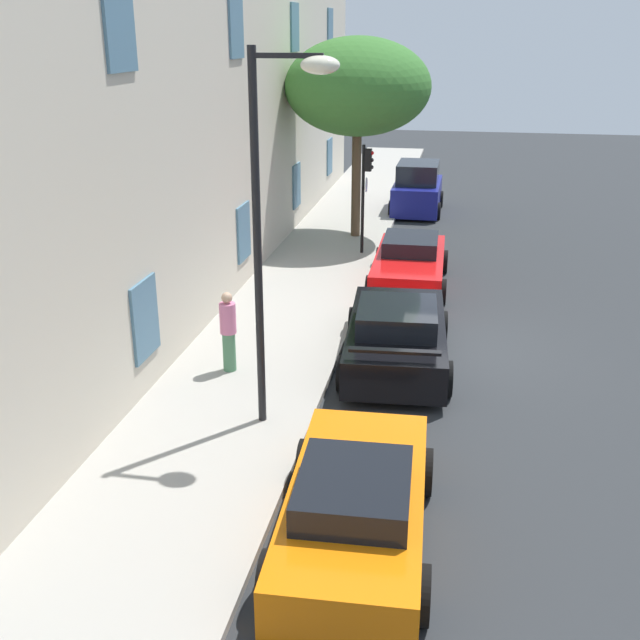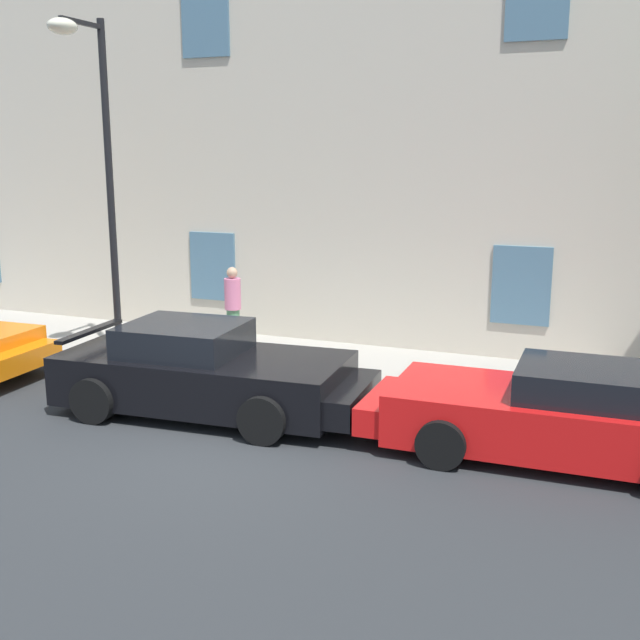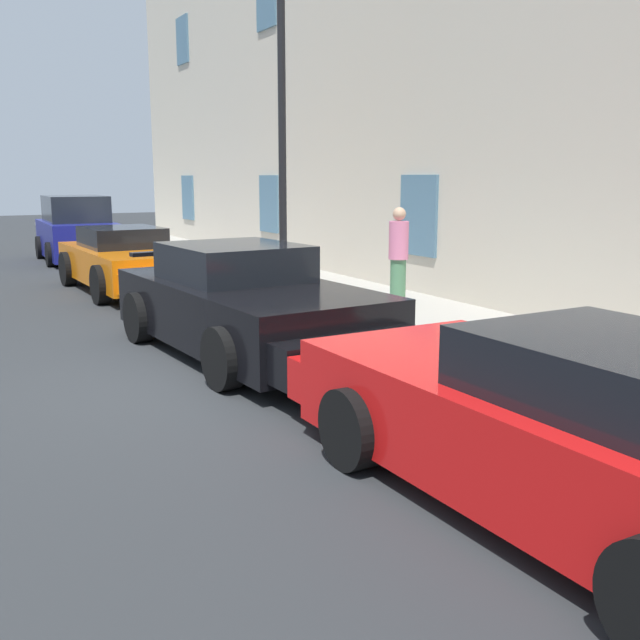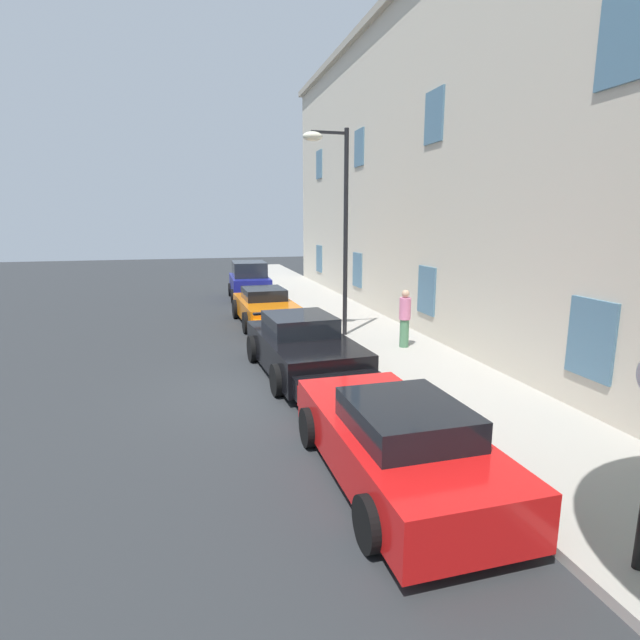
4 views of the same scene
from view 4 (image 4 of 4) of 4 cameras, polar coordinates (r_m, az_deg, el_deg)
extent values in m
plane|color=#2B2D30|center=(11.44, -7.08, -7.91)|extent=(80.00, 80.00, 0.00)
cube|color=#A8A399|center=(12.62, 12.06, -5.89)|extent=(60.00, 3.34, 0.14)
cube|color=beige|center=(14.00, 25.88, 17.69)|extent=(41.75, 3.28, 11.12)
cube|color=slate|center=(28.42, -0.10, 7.10)|extent=(1.10, 0.06, 1.50)
cube|color=slate|center=(22.05, 4.32, 5.79)|extent=(1.10, 0.06, 1.50)
cube|color=slate|center=(15.93, 12.19, 3.36)|extent=(1.10, 0.06, 1.50)
cube|color=slate|center=(10.51, 28.77, -1.94)|extent=(1.10, 0.06, 1.50)
cube|color=slate|center=(28.49, -0.10, 17.51)|extent=(1.10, 0.06, 1.50)
cube|color=slate|center=(22.14, 4.54, 19.21)|extent=(1.10, 0.06, 1.50)
cube|color=slate|center=(16.05, 13.02, 21.92)|extent=(1.10, 0.06, 1.50)
cube|color=slate|center=(10.71, 31.73, 26.05)|extent=(1.10, 0.06, 1.50)
cube|color=orange|center=(18.30, -6.28, 1.25)|extent=(4.48, 1.99, 0.66)
cube|color=black|center=(18.54, -6.51, 3.06)|extent=(1.82, 1.53, 0.41)
cube|color=orange|center=(16.45, -5.01, -0.18)|extent=(1.39, 1.73, 0.36)
cylinder|color=black|center=(17.22, -2.43, 0.04)|extent=(0.74, 0.27, 0.73)
cylinder|color=black|center=(16.86, -8.44, -0.32)|extent=(0.74, 0.27, 0.73)
cylinder|color=black|center=(19.83, -4.42, 1.55)|extent=(0.74, 0.27, 0.73)
cylinder|color=black|center=(19.52, -9.65, 1.26)|extent=(0.74, 0.27, 0.73)
cube|color=black|center=(12.37, -1.93, -3.57)|extent=(4.65, 2.29, 0.77)
cube|color=black|center=(12.54, -2.40, -0.44)|extent=(1.91, 1.71, 0.47)
cube|color=black|center=(10.58, 1.18, -6.74)|extent=(1.48, 1.92, 0.42)
cube|color=black|center=(14.19, -4.36, 0.88)|extent=(0.27, 1.70, 0.06)
cylinder|color=black|center=(11.49, 4.89, -5.90)|extent=(0.73, 0.29, 0.72)
cylinder|color=black|center=(10.89, -4.86, -6.90)|extent=(0.73, 0.29, 0.72)
cylinder|color=black|center=(14.01, 0.34, -2.65)|extent=(0.73, 0.29, 0.72)
cylinder|color=black|center=(13.52, -7.70, -3.29)|extent=(0.73, 0.29, 0.72)
cube|color=red|center=(7.57, 8.63, -14.11)|extent=(4.55, 1.93, 0.73)
cube|color=black|center=(7.05, 9.92, -11.03)|extent=(1.83, 1.51, 0.42)
cube|color=red|center=(9.30, 3.51, -9.60)|extent=(1.39, 1.72, 0.40)
cylinder|color=black|center=(8.57, -1.16, -12.26)|extent=(0.67, 0.25, 0.67)
cylinder|color=black|center=(9.17, 10.30, -10.81)|extent=(0.67, 0.25, 0.67)
cylinder|color=black|center=(6.22, 5.89, -22.29)|extent=(0.67, 0.25, 0.67)
cylinder|color=black|center=(7.03, 20.88, -18.75)|extent=(0.67, 0.25, 0.67)
cube|color=navy|center=(24.28, -8.12, 3.88)|extent=(3.70, 1.83, 0.96)
cube|color=#1E232B|center=(24.18, -8.18, 5.84)|extent=(2.23, 1.59, 0.71)
cylinder|color=black|center=(25.34, -10.30, 3.47)|extent=(0.65, 0.22, 0.64)
cylinder|color=black|center=(25.49, -6.38, 3.63)|extent=(0.65, 0.22, 0.64)
cylinder|color=black|center=(23.17, -9.99, 2.74)|extent=(0.65, 0.22, 0.64)
cylinder|color=black|center=(23.33, -5.72, 2.92)|extent=(0.65, 0.22, 0.64)
cylinder|color=black|center=(15.58, 2.98, 9.72)|extent=(0.14, 0.14, 6.33)
cube|color=black|center=(15.62, 1.04, 20.83)|extent=(0.08, 1.10, 0.08)
ellipsoid|color=#EAE5C6|center=(15.47, -0.86, 20.43)|extent=(0.44, 0.60, 0.28)
cylinder|color=#4C7F59|center=(14.56, 9.69, -1.50)|extent=(0.29, 0.29, 0.82)
cylinder|color=pink|center=(14.41, 9.79, 1.30)|extent=(0.36, 0.36, 0.63)
sphere|color=tan|center=(14.34, 9.85, 3.02)|extent=(0.22, 0.22, 0.22)
camera|label=1|loc=(26.74, -12.04, 17.45)|focal=42.71mm
camera|label=2|loc=(9.40, -69.20, 6.09)|focal=43.12mm
camera|label=3|loc=(3.41, -32.30, -15.98)|focal=40.81mm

